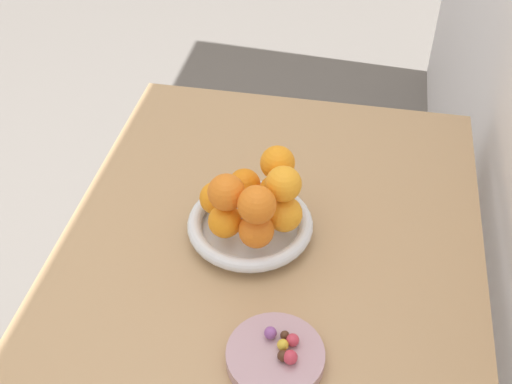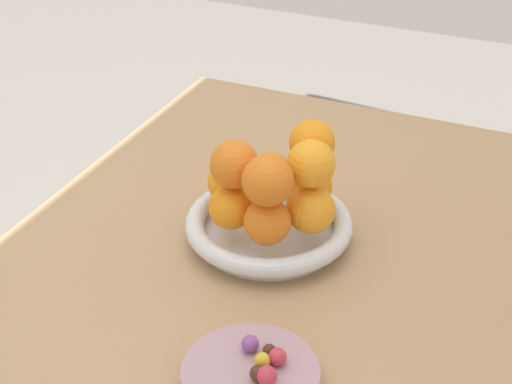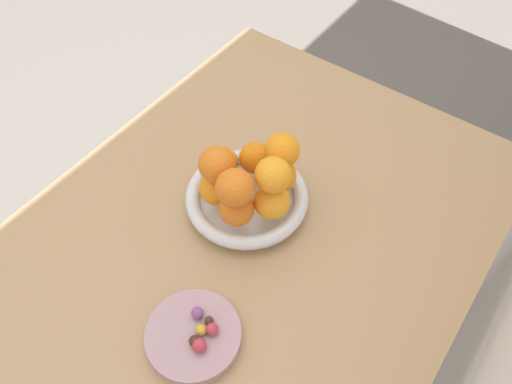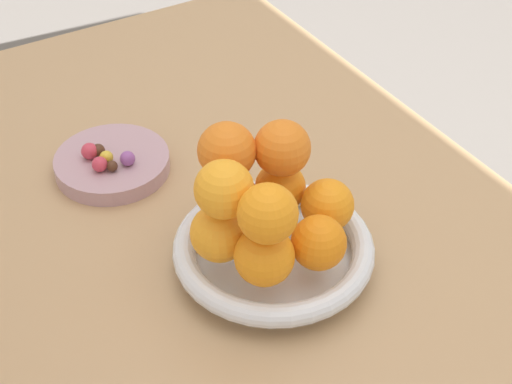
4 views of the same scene
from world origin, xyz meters
name	(u,v)px [view 4 (image 4 of 4)]	position (x,y,z in m)	size (l,w,h in m)	color
dining_table	(208,281)	(0.00, 0.00, 0.65)	(1.10, 0.76, 0.74)	tan
fruit_bowl	(273,251)	(-0.09, -0.04, 0.76)	(0.23, 0.23, 0.04)	silver
candy_dish	(112,163)	(0.17, 0.05, 0.75)	(0.15, 0.15, 0.02)	#B28C99
orange_0	(319,243)	(-0.15, -0.06, 0.81)	(0.06, 0.06, 0.06)	orange
orange_1	(327,205)	(-0.10, -0.10, 0.81)	(0.06, 0.06, 0.06)	orange
orange_2	(280,187)	(-0.05, -0.07, 0.81)	(0.06, 0.06, 0.06)	orange
orange_3	(231,197)	(-0.03, -0.02, 0.81)	(0.06, 0.06, 0.06)	orange
orange_4	(220,233)	(-0.08, 0.02, 0.81)	(0.06, 0.06, 0.06)	orange
orange_5	(267,255)	(-0.14, 0.00, 0.81)	(0.06, 0.06, 0.06)	orange
orange_6	(224,189)	(-0.09, 0.02, 0.88)	(0.06, 0.06, 0.06)	orange
orange_7	(227,151)	(-0.03, -0.02, 0.87)	(0.06, 0.06, 0.06)	orange
orange_8	(268,213)	(-0.14, 0.00, 0.87)	(0.06, 0.06, 0.06)	orange
orange_9	(282,148)	(-0.05, -0.07, 0.87)	(0.06, 0.06, 0.06)	orange
candy_ball_0	(90,151)	(0.18, 0.07, 0.77)	(0.02, 0.02, 0.02)	#C6384C
candy_ball_1	(100,164)	(0.15, 0.07, 0.77)	(0.02, 0.02, 0.02)	#C6384C
candy_ball_2	(98,150)	(0.18, 0.06, 0.77)	(0.02, 0.02, 0.02)	#472819
candy_ball_3	(106,157)	(0.16, 0.06, 0.77)	(0.02, 0.02, 0.02)	gold
candy_ball_4	(112,166)	(0.14, 0.06, 0.77)	(0.01, 0.01, 0.01)	#472819
candy_ball_5	(128,158)	(0.14, 0.04, 0.77)	(0.02, 0.02, 0.02)	#8C4C99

